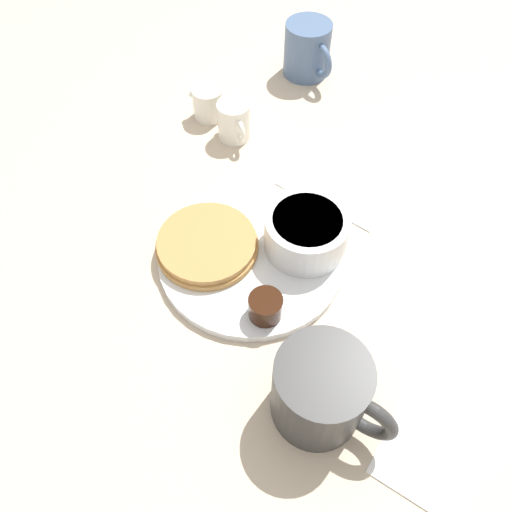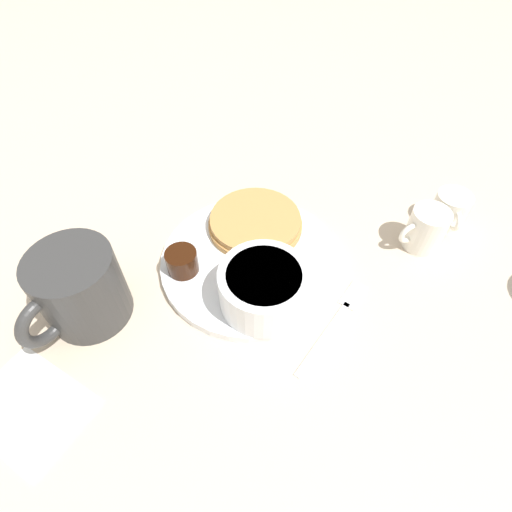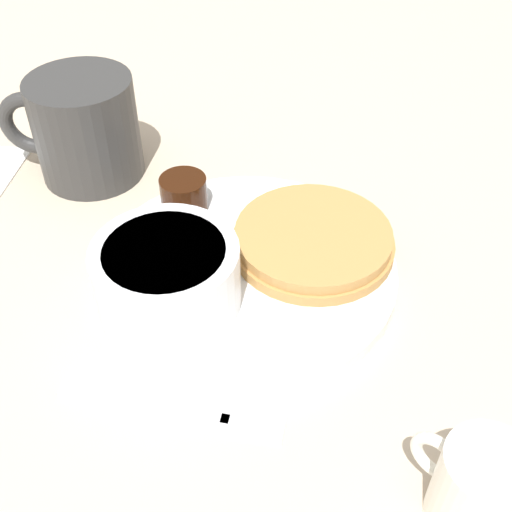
# 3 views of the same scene
# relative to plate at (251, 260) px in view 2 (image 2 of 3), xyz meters

# --- Properties ---
(ground_plane) EXTENTS (4.00, 4.00, 0.00)m
(ground_plane) POSITION_rel_plate_xyz_m (0.00, 0.00, -0.01)
(ground_plane) COLOR #C6B299
(plate) EXTENTS (0.23, 0.23, 0.01)m
(plate) POSITION_rel_plate_xyz_m (0.00, 0.00, 0.00)
(plate) COLOR white
(plate) RESTS_ON ground_plane
(pancake_stack) EXTENTS (0.13, 0.13, 0.02)m
(pancake_stack) POSITION_rel_plate_xyz_m (0.04, -0.04, 0.01)
(pancake_stack) COLOR #B78447
(pancake_stack) RESTS_ON plate
(bowl) EXTENTS (0.10, 0.10, 0.05)m
(bowl) POSITION_rel_plate_xyz_m (-0.06, 0.04, 0.03)
(bowl) COLOR white
(bowl) RESTS_ON plate
(syrup_cup) EXTENTS (0.04, 0.04, 0.03)m
(syrup_cup) POSITION_rel_plate_xyz_m (0.05, 0.07, 0.02)
(syrup_cup) COLOR black
(syrup_cup) RESTS_ON plate
(butter_ramekin) EXTENTS (0.04, 0.04, 0.04)m
(butter_ramekin) POSITION_rel_plate_xyz_m (-0.07, 0.06, 0.02)
(butter_ramekin) COLOR white
(butter_ramekin) RESTS_ON plate
(coffee_mug) EXTENTS (0.09, 0.13, 0.09)m
(coffee_mug) POSITION_rel_plate_xyz_m (0.08, 0.19, 0.04)
(coffee_mug) COLOR #333333
(coffee_mug) RESTS_ON ground_plane
(creamer_pitcher_near) EXTENTS (0.05, 0.07, 0.06)m
(creamer_pitcher_near) POSITION_rel_plate_xyz_m (-0.14, -0.19, 0.02)
(creamer_pitcher_near) COLOR white
(creamer_pitcher_near) RESTS_ON ground_plane
(creamer_pitcher_far) EXTENTS (0.05, 0.05, 0.05)m
(creamer_pitcher_far) POSITION_rel_plate_xyz_m (-0.14, -0.25, 0.02)
(creamer_pitcher_far) COLOR white
(creamer_pitcher_far) RESTS_ON ground_plane
(fork) EXTENTS (0.04, 0.15, 0.00)m
(fork) POSITION_rel_plate_xyz_m (-0.13, -0.02, -0.00)
(fork) COLOR silver
(fork) RESTS_ON ground_plane
(napkin) EXTENTS (0.14, 0.12, 0.00)m
(napkin) POSITION_rel_plate_xyz_m (0.02, 0.29, -0.00)
(napkin) COLOR white
(napkin) RESTS_ON ground_plane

